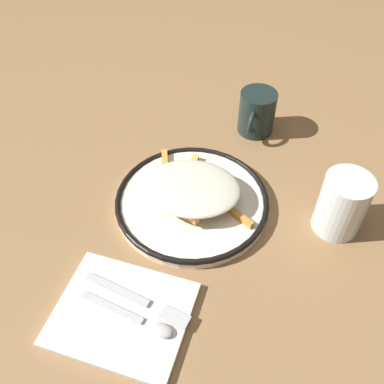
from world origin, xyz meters
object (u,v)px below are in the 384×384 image
at_px(fries_heap, 194,190).
at_px(coffee_mug, 257,113).
at_px(spoon, 142,321).
at_px(water_glass, 342,204).
at_px(napkin, 122,314).
at_px(fork, 137,299).
at_px(plate, 192,201).

xyz_separation_m(fries_heap, coffee_mug, (-0.25, 0.05, 0.00)).
xyz_separation_m(fries_heap, spoon, (0.24, 0.01, -0.03)).
relative_size(spoon, coffee_mug, 1.46).
bearing_deg(water_glass, coffee_mug, -136.44).
height_order(napkin, fork, fork).
distance_m(plate, water_glass, 0.26).
bearing_deg(spoon, coffee_mug, 175.22).
height_order(spoon, water_glass, water_glass).
bearing_deg(fork, fries_heap, 176.22).
distance_m(fork, coffee_mug, 0.47).
bearing_deg(napkin, plate, 174.60).
bearing_deg(water_glass, fork, -45.66).
distance_m(napkin, fork, 0.03).
xyz_separation_m(fork, coffee_mug, (-0.46, 0.06, 0.03)).
distance_m(fries_heap, coffee_mug, 0.25).
height_order(napkin, coffee_mug, coffee_mug).
distance_m(napkin, coffee_mug, 0.50).
distance_m(napkin, water_glass, 0.39).
distance_m(fork, water_glass, 0.37).
relative_size(fork, water_glass, 1.58).
bearing_deg(plate, napkin, -5.40).
relative_size(napkin, coffee_mug, 1.86).
bearing_deg(plate, coffee_mug, 167.92).
bearing_deg(napkin, spoon, 84.50).
bearing_deg(fries_heap, coffee_mug, 168.73).
relative_size(fries_heap, water_glass, 1.96).
distance_m(napkin, spoon, 0.04).
xyz_separation_m(napkin, water_glass, (-0.28, 0.27, 0.05)).
height_order(fork, coffee_mug, coffee_mug).
bearing_deg(napkin, fries_heap, 173.75).
height_order(plate, coffee_mug, coffee_mug).
xyz_separation_m(fries_heap, water_glass, (-0.04, 0.25, 0.01)).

